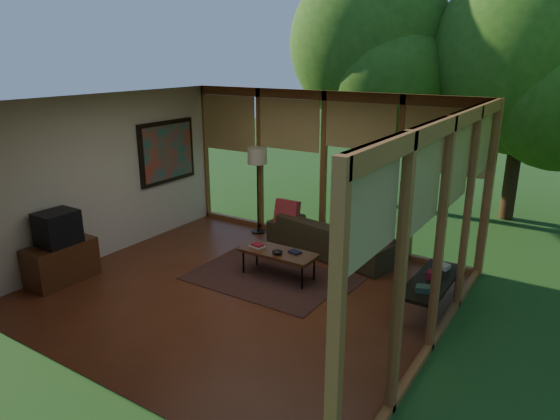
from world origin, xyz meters
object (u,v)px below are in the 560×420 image
Objects in this scene: media_cabinet at (61,262)px; floor_lamp at (257,161)px; television at (57,228)px; coffee_table at (278,253)px; side_console at (426,281)px; sofa at (325,236)px.

media_cabinet is 0.61× the size of floor_lamp.
television reaches higher than media_cabinet.
coffee_table is (2.64, 1.88, -0.46)m from television.
coffee_table is at bearing -46.28° from floor_lamp.
side_console is at bearing 23.07° from media_cabinet.
television is (-2.78, -3.16, 0.55)m from sofa.
floor_lamp is at bearing 160.32° from side_console.
sofa is 4.25m from television.
floor_lamp is (-1.57, 0.21, 1.10)m from sofa.
television is (0.02, 0.00, 0.55)m from media_cabinet.
floor_lamp is at bearing 133.72° from coffee_table.
sofa is at bearing 48.63° from television.
floor_lamp is 3.99m from side_console.
side_console is (3.64, -1.30, -1.00)m from floor_lamp.
media_cabinet is 0.55m from television.
sofa reaches higher than coffee_table.
media_cabinet reaches higher than coffee_table.
television reaches higher than side_console.
sofa is 4.22m from media_cabinet.
television is 3.63m from floor_lamp.
sofa reaches higher than side_console.
coffee_table is (2.66, 1.88, 0.09)m from media_cabinet.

